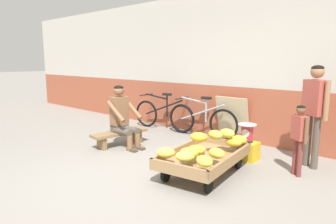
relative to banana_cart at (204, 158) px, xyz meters
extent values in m
plane|color=gray|center=(-0.66, -0.96, -0.24)|extent=(80.00, 80.00, 0.00)
cube|color=#A35138|center=(-0.66, 2.12, 0.30)|extent=(16.00, 0.30, 1.08)
cube|color=beige|center=(-0.66, 2.12, 1.79)|extent=(16.00, 0.30, 1.90)
cube|color=#99754C|center=(0.00, 0.00, -0.01)|extent=(1.04, 1.55, 0.05)
cube|color=#99754C|center=(-0.40, -0.06, 0.07)|extent=(0.25, 1.43, 0.10)
cube|color=#99754C|center=(0.40, 0.06, 0.07)|extent=(0.25, 1.43, 0.10)
cube|color=#99754C|center=(-0.10, 0.69, 0.07)|extent=(0.84, 0.16, 0.10)
cube|color=#99754C|center=(0.10, -0.69, 0.07)|extent=(0.84, 0.16, 0.10)
cylinder|color=black|center=(-0.39, 0.45, -0.15)|extent=(0.08, 0.19, 0.18)
cylinder|color=black|center=(0.24, 0.54, -0.15)|extent=(0.08, 0.19, 0.18)
cylinder|color=black|center=(-0.24, -0.54, -0.15)|extent=(0.08, 0.19, 0.18)
cylinder|color=black|center=(0.39, -0.45, -0.15)|extent=(0.08, 0.19, 0.18)
ellipsoid|color=yellow|center=(-0.18, -0.60, 0.18)|extent=(0.30, 0.29, 0.13)
ellipsoid|color=gold|center=(0.38, -0.54, 0.18)|extent=(0.29, 0.26, 0.13)
ellipsoid|color=gold|center=(0.04, -0.24, 0.18)|extent=(0.30, 0.29, 0.13)
ellipsoid|color=gold|center=(0.32, -0.19, 0.18)|extent=(0.27, 0.23, 0.13)
ellipsoid|color=gold|center=(0.21, 0.43, 0.18)|extent=(0.27, 0.23, 0.13)
ellipsoid|color=yellow|center=(0.10, -0.55, 0.18)|extent=(0.30, 0.28, 0.13)
ellipsoid|color=yellow|center=(0.20, 0.60, 0.18)|extent=(0.30, 0.29, 0.13)
ellipsoid|color=yellow|center=(0.04, -0.40, 0.18)|extent=(0.29, 0.27, 0.13)
ellipsoid|color=gold|center=(0.04, 0.20, 0.31)|extent=(0.28, 0.24, 0.13)
ellipsoid|color=gold|center=(-0.04, -0.09, 0.32)|extent=(0.29, 0.27, 0.13)
ellipsoid|color=yellow|center=(0.12, 0.39, 0.31)|extent=(0.27, 0.22, 0.13)
cube|color=olive|center=(-2.05, 0.15, 0.00)|extent=(0.44, 1.13, 0.05)
cube|color=olive|center=(-2.00, 0.53, -0.13)|extent=(0.25, 0.11, 0.22)
cube|color=olive|center=(-2.10, -0.24, -0.13)|extent=(0.25, 0.11, 0.22)
cylinder|color=brown|center=(-1.65, 0.23, -0.11)|extent=(0.10, 0.10, 0.27)
cube|color=#4C3D2D|center=(-1.59, 0.23, -0.22)|extent=(0.22, 0.09, 0.04)
cylinder|color=brown|center=(-1.85, 0.23, 0.08)|extent=(0.40, 0.14, 0.13)
cylinder|color=brown|center=(-1.65, 0.05, -0.11)|extent=(0.10, 0.10, 0.27)
cube|color=#4C3D2D|center=(-1.59, 0.05, -0.22)|extent=(0.22, 0.09, 0.04)
cylinder|color=brown|center=(-1.85, 0.05, 0.08)|extent=(0.40, 0.14, 0.13)
cube|color=brown|center=(-2.05, 0.15, 0.10)|extent=(0.23, 0.28, 0.14)
cube|color=brown|center=(-2.05, 0.15, 0.43)|extent=(0.19, 0.32, 0.52)
cylinder|color=brown|center=(-1.89, 0.34, 0.46)|extent=(0.47, 0.09, 0.36)
cylinder|color=brown|center=(-1.89, -0.06, 0.46)|extent=(0.47, 0.09, 0.36)
sphere|color=brown|center=(-2.05, 0.15, 0.80)|extent=(0.19, 0.19, 0.19)
ellipsoid|color=black|center=(-2.05, 0.15, 0.86)|extent=(0.17, 0.17, 0.09)
cube|color=gold|center=(0.13, 0.99, -0.09)|extent=(0.36, 0.28, 0.30)
cylinder|color=#28282D|center=(0.13, 0.99, 0.07)|extent=(0.20, 0.20, 0.03)
cube|color=#C6384C|center=(0.13, 0.99, 0.21)|extent=(0.16, 0.10, 0.24)
cylinder|color=white|center=(0.13, 0.94, 0.21)|extent=(0.13, 0.01, 0.13)
cylinder|color=#B2B5BA|center=(0.13, 0.99, 0.34)|extent=(0.30, 0.30, 0.01)
torus|color=black|center=(-2.85, 1.61, 0.08)|extent=(0.64, 0.13, 0.64)
torus|color=black|center=(-1.84, 1.74, 0.08)|extent=(0.64, 0.13, 0.64)
cylinder|color=black|center=(-2.35, 1.67, 0.28)|extent=(1.03, 0.16, 0.43)
cylinder|color=black|center=(-2.25, 1.69, 0.32)|extent=(0.04, 0.04, 0.48)
cylinder|color=black|center=(-2.55, 1.65, 0.52)|extent=(0.61, 0.11, 0.12)
cube|color=black|center=(-2.25, 1.69, 0.59)|extent=(0.21, 0.12, 0.05)
cylinder|color=black|center=(-2.85, 1.61, 0.54)|extent=(0.09, 0.48, 0.03)
torus|color=black|center=(-1.81, 1.69, 0.08)|extent=(0.64, 0.11, 0.64)
torus|color=black|center=(-0.80, 1.78, 0.08)|extent=(0.64, 0.11, 0.64)
cylinder|color=#9EA0A5|center=(-1.30, 1.73, 0.28)|extent=(1.03, 0.13, 0.43)
cylinder|color=#9EA0A5|center=(-1.20, 1.74, 0.32)|extent=(0.04, 0.04, 0.48)
cylinder|color=#9EA0A5|center=(-1.51, 1.72, 0.52)|extent=(0.62, 0.09, 0.12)
cube|color=black|center=(-1.20, 1.74, 0.59)|extent=(0.21, 0.12, 0.05)
cylinder|color=black|center=(-1.81, 1.69, 0.54)|extent=(0.07, 0.48, 0.03)
cube|color=#C6B289|center=(-0.68, 1.92, 0.20)|extent=(0.70, 0.22, 0.88)
cylinder|color=brown|center=(1.08, 1.29, 0.16)|extent=(0.10, 0.10, 0.80)
cylinder|color=brown|center=(0.94, 1.37, 0.16)|extent=(0.10, 0.10, 0.80)
cube|color=#B24C42|center=(1.01, 1.33, 0.82)|extent=(0.38, 0.33, 0.52)
cylinder|color=#9E704C|center=(1.19, 1.23, 0.80)|extent=(0.07, 0.07, 0.56)
cylinder|color=#9E704C|center=(0.83, 1.44, 0.80)|extent=(0.07, 0.07, 0.56)
sphere|color=#9E704C|center=(1.01, 1.33, 1.19)|extent=(0.19, 0.19, 0.19)
ellipsoid|color=black|center=(1.01, 1.33, 1.25)|extent=(0.17, 0.17, 0.09)
cylinder|color=brown|center=(1.02, 0.82, 0.02)|extent=(0.06, 0.06, 0.52)
cylinder|color=brown|center=(0.94, 0.88, 0.02)|extent=(0.06, 0.06, 0.52)
cube|color=#B24C42|center=(0.98, 0.85, 0.45)|extent=(0.24, 0.22, 0.34)
cylinder|color=brown|center=(1.09, 0.77, 0.43)|extent=(0.05, 0.05, 0.36)
cylinder|color=brown|center=(0.87, 0.92, 0.43)|extent=(0.05, 0.05, 0.36)
sphere|color=brown|center=(0.98, 0.85, 0.70)|extent=(0.12, 0.12, 0.12)
ellipsoid|color=black|center=(0.98, 0.85, 0.73)|extent=(0.11, 0.11, 0.06)
cube|color=silver|center=(0.05, 0.57, -0.12)|extent=(0.18, 0.12, 0.24)
camera|label=1|loc=(2.35, -3.35, 1.37)|focal=32.24mm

